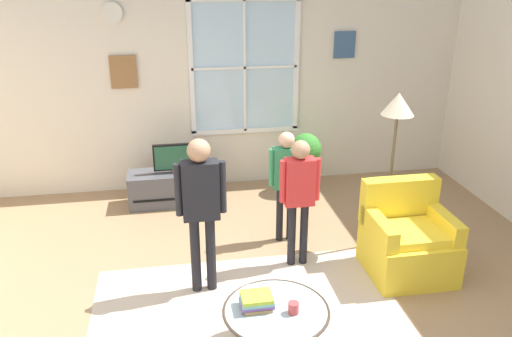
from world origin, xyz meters
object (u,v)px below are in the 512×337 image
Objects in this scene: remote_near_books at (266,305)px; potted_plant_by_window at (305,156)px; person_black_shirt at (201,199)px; person_red_shirt at (299,189)px; tv_stand at (176,187)px; television at (174,157)px; floor_lamp at (397,120)px; cup at (293,308)px; coffee_table at (276,312)px; armchair at (407,241)px; person_green_shirt at (286,174)px; book_stack at (257,301)px.

potted_plant_by_window is at bearing 69.78° from remote_near_books.
person_red_shirt is (0.95, 0.28, -0.10)m from person_black_shirt.
potted_plant_by_window is at bearing 72.89° from person_red_shirt.
person_red_shirt reaches higher than potted_plant_by_window.
tv_stand is 2.29× the size of television.
cup is at bearing -131.94° from floor_lamp.
television is 1.69m from potted_plant_by_window.
cup reaches higher than coffee_table.
armchair is at bearing -92.14° from floor_lamp.
cup is 2.27m from floor_lamp.
floor_lamp reaches higher than person_green_shirt.
television is 0.64× the size of potted_plant_by_window.
person_red_shirt is (0.55, 1.20, 0.38)m from remote_near_books.
person_black_shirt is at bearing 119.40° from cup.
person_black_shirt is (-0.58, 1.03, 0.44)m from cup.
coffee_table is 5.71× the size of remote_near_books.
coffee_table reaches higher than tv_stand.
person_black_shirt is at bearing 115.52° from coffee_table.
television reaches higher than book_stack.
tv_stand is at bearing 104.80° from cup.
floor_lamp is at bearing 42.44° from remote_near_books.
person_black_shirt is 2.54m from potted_plant_by_window.
coffee_table is 1.41m from person_red_shirt.
person_red_shirt is at bearing 16.65° from person_black_shirt.
armchair reaches higher than coffee_table.
book_stack is (0.53, -2.84, 0.28)m from tv_stand.
person_red_shirt reaches higher than book_stack.
tv_stand is 0.94× the size of person_green_shirt.
person_green_shirt is at bearing 72.61° from remote_near_books.
tv_stand is 2.90m from book_stack.
book_stack is 0.17× the size of person_black_shirt.
cup is 3.18m from potted_plant_by_window.
person_black_shirt reaches higher than book_stack.
remote_near_books is at bearing -78.08° from tv_stand.
floor_lamp is at bearing 48.06° from cup.
armchair is 0.60× the size of person_black_shirt.
floor_lamp is (0.49, -1.50, 0.90)m from potted_plant_by_window.
television is 2.01m from person_red_shirt.
tv_stand is at bearing 134.76° from person_green_shirt.
person_red_shirt is at bearing 74.36° from cup.
potted_plant_by_window is (1.68, 0.10, 0.27)m from tv_stand.
book_stack is at bearing -79.49° from tv_stand.
cup is at bearing -101.00° from person_green_shirt.
television reaches higher than coffee_table.
television is 0.31× the size of floor_lamp.
armchair is 1.37m from person_green_shirt.
person_red_shirt is 1.85m from potted_plant_by_window.
floor_lamp reaches higher than armchair.
cup is at bearing -75.20° from tv_stand.
television is 2.69m from floor_lamp.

